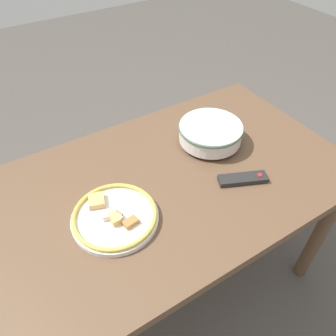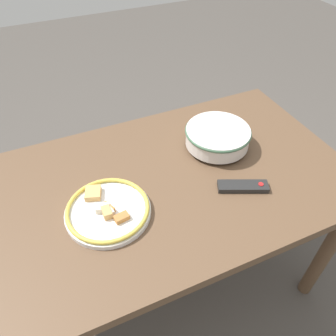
% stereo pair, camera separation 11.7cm
% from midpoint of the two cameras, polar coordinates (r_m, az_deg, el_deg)
% --- Properties ---
extents(ground_plane, '(8.00, 8.00, 0.00)m').
position_cam_midpoint_polar(ground_plane, '(1.78, 0.31, -19.31)').
color(ground_plane, '#4C4742').
extents(dining_table, '(1.46, 0.80, 0.73)m').
position_cam_midpoint_polar(dining_table, '(1.24, 0.42, -5.56)').
color(dining_table, brown).
rests_on(dining_table, ground_plane).
extents(noodle_bowl, '(0.26, 0.26, 0.08)m').
position_cam_midpoint_polar(noodle_bowl, '(1.32, 11.16, 5.31)').
color(noodle_bowl, silver).
rests_on(noodle_bowl, dining_table).
extents(food_plate, '(0.28, 0.28, 0.04)m').
position_cam_midpoint_polar(food_plate, '(1.08, -7.42, -7.44)').
color(food_plate, white).
rests_on(food_plate, dining_table).
extents(tv_remote, '(0.18, 0.12, 0.02)m').
position_cam_midpoint_polar(tv_remote, '(1.20, 15.68, -3.25)').
color(tv_remote, black).
rests_on(tv_remote, dining_table).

